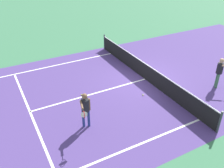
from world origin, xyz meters
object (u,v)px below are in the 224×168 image
Objects in this scene: player_near at (85,107)px; tennis_ball_mid_court at (82,95)px; tennis_ball_near_net at (143,95)px; net at (146,71)px; player_far at (220,70)px.

player_near is 2.64m from tennis_ball_mid_court.
tennis_ball_near_net is (1.49, 2.72, 0.00)m from tennis_ball_mid_court.
tennis_ball_mid_court is at bearing -92.31° from net.
net is 6.16× the size of player_far.
net is 154.54× the size of tennis_ball_mid_court.
player_far is at bearing 48.92° from net.
player_far reaches higher than net.
tennis_ball_near_net is at bearing 103.76° from player_near.
player_near is 0.98× the size of player_far.
tennis_ball_mid_court is at bearing -111.71° from player_far.
player_near is at bearing -17.38° from tennis_ball_mid_court.
net is 154.54× the size of tennis_ball_near_net.
net is at bearing 87.69° from tennis_ball_mid_court.
tennis_ball_near_net is at bearing -38.65° from net.
player_far is (2.50, 2.86, 0.54)m from net.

